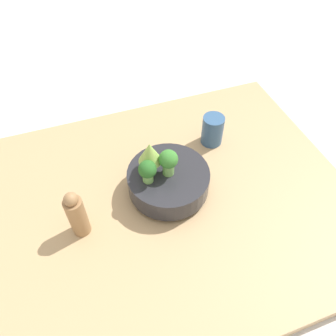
{
  "coord_description": "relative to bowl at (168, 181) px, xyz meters",
  "views": [
    {
      "loc": [
        0.18,
        0.49,
        0.77
      ],
      "look_at": [
        0.0,
        -0.03,
        0.14
      ],
      "focal_mm": 35.0,
      "sensor_mm": 36.0,
      "label": 1
    }
  ],
  "objects": [
    {
      "name": "bowl",
      "position": [
        0.0,
        0.0,
        0.0
      ],
      "size": [
        0.22,
        0.22,
        0.07
      ],
      "color": "#28282D",
      "rests_on": "table"
    },
    {
      "name": "pepper_mill",
      "position": [
        0.24,
        0.04,
        0.03
      ],
      "size": [
        0.04,
        0.04,
        0.15
      ],
      "color": "#997047",
      "rests_on": "table"
    },
    {
      "name": "table",
      "position": [
        -0.0,
        0.03,
        -0.07
      ],
      "size": [
        0.98,
        0.8,
        0.05
      ],
      "color": "tan",
      "rests_on": "ground_plane"
    },
    {
      "name": "romanesco_piece_near",
      "position": [
        0.04,
        -0.03,
        0.09
      ],
      "size": [
        0.06,
        0.06,
        0.09
      ],
      "color": "#6BA34C",
      "rests_on": "bowl"
    },
    {
      "name": "broccoli_floret_center",
      "position": [
        0.0,
        0.0,
        0.08
      ],
      "size": [
        0.05,
        0.05,
        0.08
      ],
      "color": "#7AB256",
      "rests_on": "bowl"
    },
    {
      "name": "cup",
      "position": [
        -0.19,
        -0.14,
        0.01
      ],
      "size": [
        0.07,
        0.07,
        0.1
      ],
      "color": "#33567F",
      "rests_on": "table"
    },
    {
      "name": "broccoli_floret_right",
      "position": [
        0.06,
        0.01,
        0.07
      ],
      "size": [
        0.05,
        0.05,
        0.07
      ],
      "color": "#7AB256",
      "rests_on": "bowl"
    },
    {
      "name": "ground_plane",
      "position": [
        -0.0,
        0.03,
        -0.09
      ],
      "size": [
        6.0,
        6.0,
        0.0
      ],
      "primitive_type": "plane",
      "color": "silver"
    }
  ]
}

